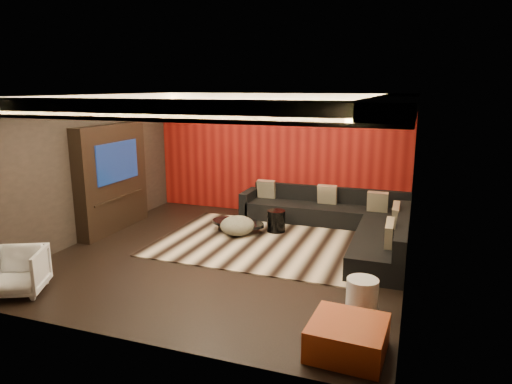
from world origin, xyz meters
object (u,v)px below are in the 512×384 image
at_px(armchair, 18,272).
at_px(sectional_sofa, 343,222).
at_px(white_side_table, 362,298).
at_px(orange_ottoman, 348,337).
at_px(coffee_table, 238,226).
at_px(drum_stool, 276,221).

relative_size(armchair, sectional_sofa, 0.20).
height_order(white_side_table, sectional_sofa, sectional_sofa).
xyz_separation_m(orange_ottoman, sectional_sofa, (-0.72, 4.25, 0.08)).
relative_size(white_side_table, armchair, 0.71).
bearing_deg(sectional_sofa, armchair, -132.92).
bearing_deg(armchair, coffee_table, 37.40).
bearing_deg(sectional_sofa, drum_stool, -166.09).
relative_size(coffee_table, drum_stool, 2.62).
bearing_deg(orange_ottoman, coffee_table, 127.24).
bearing_deg(white_side_table, armchair, -168.47).
relative_size(coffee_table, armchair, 1.60).
bearing_deg(sectional_sofa, orange_ottoman, -80.38).
height_order(coffee_table, drum_stool, drum_stool).
distance_m(drum_stool, sectional_sofa, 1.37).
bearing_deg(white_side_table, orange_ottoman, -92.87).
distance_m(white_side_table, sectional_sofa, 3.42).
bearing_deg(coffee_table, white_side_table, -44.27).
bearing_deg(armchair, drum_stool, 30.53).
bearing_deg(armchair, sectional_sofa, 21.56).
distance_m(coffee_table, sectional_sofa, 2.16).
bearing_deg(coffee_table, orange_ottoman, -52.76).
xyz_separation_m(coffee_table, drum_stool, (0.76, 0.23, 0.12)).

